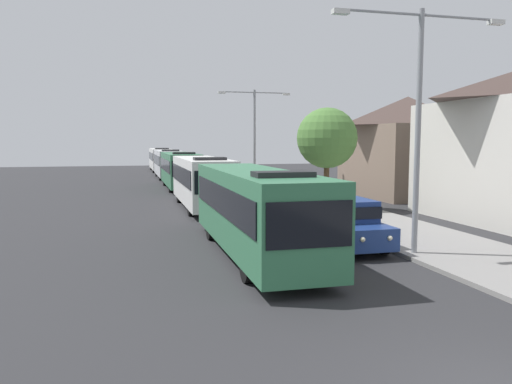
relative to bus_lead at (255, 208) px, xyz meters
The scene contains 10 objects.
bus_lead is the anchor object (origin of this frame).
bus_second_in_line 13.24m from the bus_lead, 90.00° to the left, with size 2.58×10.78×3.21m.
bus_middle 26.30m from the bus_lead, 90.00° to the left, with size 2.58×10.98×3.21m.
bus_fourth_in_line 38.99m from the bus_lead, 90.00° to the left, with size 2.58×11.04×3.21m.
bus_rear 52.29m from the bus_lead, 90.00° to the left, with size 2.58×11.59×3.21m.
white_suv 3.78m from the bus_lead, ahead, with size 1.86×5.06×1.90m.
streetlamp_near 6.74m from the bus_lead, 17.84° to the right, with size 6.50×0.28×8.41m.
streetlamp_mid 22.29m from the bus_lead, 75.82° to the left, with size 5.78×0.28×7.94m.
roadside_tree 12.67m from the bus_lead, 55.82° to the left, with size 3.55×3.55×5.90m.
house_distant_gabled 22.74m from the bus_lead, 45.78° to the left, with size 7.40×9.53×7.36m.
Camera 1 is at (-5.71, -6.30, 4.09)m, focal length 35.25 mm.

